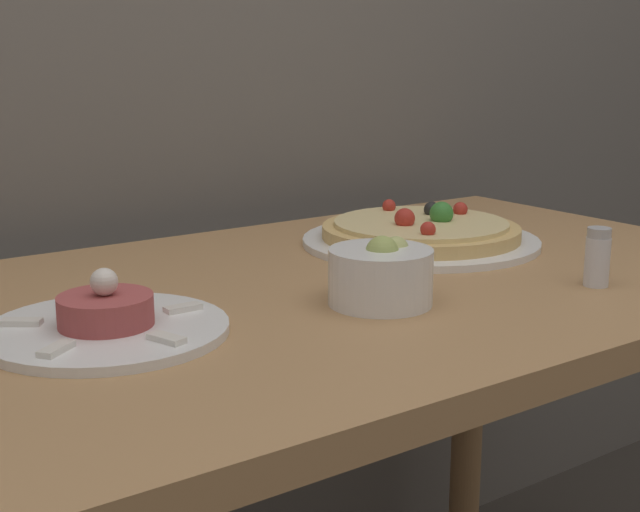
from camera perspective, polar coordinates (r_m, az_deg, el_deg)
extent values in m
cube|color=#AD7F51|center=(1.05, -4.24, -3.50)|extent=(1.45, 0.72, 0.03)
cylinder|color=#AD7F51|center=(1.79, 9.46, -9.31)|extent=(0.06, 0.06, 0.73)
cylinder|color=white|center=(1.31, 6.45, 0.95)|extent=(0.35, 0.35, 0.01)
cylinder|color=#DBB26B|center=(1.31, 6.47, 1.56)|extent=(0.29, 0.29, 0.02)
cylinder|color=beige|center=(1.31, 6.48, 2.10)|extent=(0.25, 0.25, 0.01)
sphere|color=#B22D23|center=(1.39, 4.44, 3.21)|extent=(0.02, 0.02, 0.02)
sphere|color=#B22D23|center=(1.22, 6.93, 1.70)|extent=(0.02, 0.02, 0.02)
sphere|color=#B22D23|center=(1.37, 8.97, 2.97)|extent=(0.02, 0.02, 0.02)
sphere|color=#387F33|center=(1.31, 7.78, 2.71)|extent=(0.03, 0.03, 0.03)
sphere|color=black|center=(1.36, 7.16, 2.98)|extent=(0.02, 0.02, 0.02)
sphere|color=#B22D23|center=(1.28, 5.44, 2.41)|extent=(0.03, 0.03, 0.03)
cylinder|color=white|center=(0.93, -13.49, -4.61)|extent=(0.25, 0.25, 0.01)
cylinder|color=#A84747|center=(0.92, -13.56, -3.40)|extent=(0.10, 0.10, 0.03)
sphere|color=silver|center=(0.91, -13.66, -1.62)|extent=(0.03, 0.03, 0.03)
cube|color=white|center=(0.96, -8.76, -3.31)|extent=(0.04, 0.02, 0.01)
cube|color=white|center=(1.01, -13.89, -2.73)|extent=(0.03, 0.04, 0.01)
cube|color=white|center=(0.95, -18.56, -4.02)|extent=(0.04, 0.04, 0.01)
cube|color=white|center=(0.86, -16.53, -5.73)|extent=(0.04, 0.04, 0.01)
cube|color=white|center=(0.86, -9.81, -5.22)|extent=(0.03, 0.04, 0.01)
cylinder|color=white|center=(1.00, 3.89, -1.33)|extent=(0.12, 0.12, 0.06)
sphere|color=#8EA34C|center=(0.99, 3.93, 0.16)|extent=(0.03, 0.03, 0.03)
sphere|color=#B7BC70|center=(1.02, 4.87, 0.42)|extent=(0.03, 0.03, 0.03)
sphere|color=#8EA34C|center=(0.99, 3.91, 0.15)|extent=(0.03, 0.03, 0.03)
sphere|color=#A3B25B|center=(0.99, 4.00, 0.22)|extent=(0.04, 0.04, 0.04)
cylinder|color=silver|center=(1.13, 17.32, -0.36)|extent=(0.03, 0.03, 0.06)
cylinder|color=#B2B2B7|center=(1.12, 17.44, 1.44)|extent=(0.03, 0.03, 0.01)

